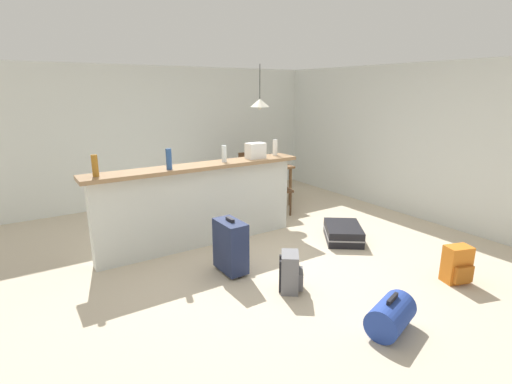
{
  "coord_description": "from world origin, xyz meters",
  "views": [
    {
      "loc": [
        -2.59,
        -4.03,
        2.09
      ],
      "look_at": [
        0.2,
        0.27,
        0.71
      ],
      "focal_mm": 26.94,
      "sensor_mm": 36.0,
      "label": 1
    }
  ],
  "objects_px": {
    "bottle_clear": "(224,154)",
    "suitcase_upright_navy": "(231,246)",
    "dining_chair_near_partition": "(276,184)",
    "pendant_lamp": "(260,103)",
    "bottle_amber": "(95,166)",
    "bottle_blue": "(169,159)",
    "bottle_white": "(275,147)",
    "dining_chair_far_side": "(246,172)",
    "backpack_grey": "(291,273)",
    "duffel_bag_blue": "(391,316)",
    "dining_table": "(258,171)",
    "backpack_orange": "(457,265)",
    "grocery_bag": "(255,151)",
    "suitcase_flat_black": "(343,233)"
  },
  "relations": [
    {
      "from": "dining_chair_far_side",
      "to": "backpack_grey",
      "type": "distance_m",
      "value": 3.68
    },
    {
      "from": "grocery_bag",
      "to": "dining_chair_near_partition",
      "type": "relative_size",
      "value": 0.28
    },
    {
      "from": "bottle_amber",
      "to": "backpack_grey",
      "type": "distance_m",
      "value": 2.48
    },
    {
      "from": "bottle_amber",
      "to": "bottle_white",
      "type": "relative_size",
      "value": 1.07
    },
    {
      "from": "pendant_lamp",
      "to": "dining_table",
      "type": "bearing_deg",
      "value": 109.57
    },
    {
      "from": "bottle_blue",
      "to": "backpack_grey",
      "type": "bearing_deg",
      "value": -66.12
    },
    {
      "from": "dining_table",
      "to": "duffel_bag_blue",
      "type": "xyz_separation_m",
      "value": [
        -1.13,
        -3.87,
        -0.5
      ]
    },
    {
      "from": "grocery_bag",
      "to": "suitcase_flat_black",
      "type": "bearing_deg",
      "value": -47.05
    },
    {
      "from": "bottle_white",
      "to": "backpack_grey",
      "type": "relative_size",
      "value": 0.56
    },
    {
      "from": "suitcase_flat_black",
      "to": "suitcase_upright_navy",
      "type": "relative_size",
      "value": 1.29
    },
    {
      "from": "grocery_bag",
      "to": "suitcase_upright_navy",
      "type": "bearing_deg",
      "value": -135.37
    },
    {
      "from": "dining_chair_near_partition",
      "to": "bottle_white",
      "type": "bearing_deg",
      "value": -128.12
    },
    {
      "from": "grocery_bag",
      "to": "backpack_grey",
      "type": "xyz_separation_m",
      "value": [
        -0.63,
        -1.65,
        -1.04
      ]
    },
    {
      "from": "bottle_blue",
      "to": "backpack_grey",
      "type": "relative_size",
      "value": 0.61
    },
    {
      "from": "bottle_clear",
      "to": "bottle_blue",
      "type": "bearing_deg",
      "value": -174.83
    },
    {
      "from": "dining_table",
      "to": "dining_chair_far_side",
      "type": "xyz_separation_m",
      "value": [
        0.06,
        0.53,
        -0.13
      ]
    },
    {
      "from": "bottle_amber",
      "to": "suitcase_upright_navy",
      "type": "relative_size",
      "value": 0.37
    },
    {
      "from": "grocery_bag",
      "to": "duffel_bag_blue",
      "type": "xyz_separation_m",
      "value": [
        -0.33,
        -2.71,
        -1.09
      ]
    },
    {
      "from": "backpack_grey",
      "to": "duffel_bag_blue",
      "type": "distance_m",
      "value": 1.1
    },
    {
      "from": "bottle_clear",
      "to": "suitcase_upright_navy",
      "type": "bearing_deg",
      "value": -115.28
    },
    {
      "from": "dining_table",
      "to": "backpack_grey",
      "type": "distance_m",
      "value": 3.19
    },
    {
      "from": "bottle_clear",
      "to": "backpack_orange",
      "type": "height_order",
      "value": "bottle_clear"
    },
    {
      "from": "bottle_white",
      "to": "suitcase_upright_navy",
      "type": "height_order",
      "value": "bottle_white"
    },
    {
      "from": "grocery_bag",
      "to": "dining_chair_near_partition",
      "type": "height_order",
      "value": "grocery_bag"
    },
    {
      "from": "bottle_blue",
      "to": "bottle_clear",
      "type": "bearing_deg",
      "value": 5.17
    },
    {
      "from": "backpack_grey",
      "to": "bottle_white",
      "type": "bearing_deg",
      "value": 59.41
    },
    {
      "from": "dining_table",
      "to": "pendant_lamp",
      "type": "distance_m",
      "value": 1.21
    },
    {
      "from": "bottle_white",
      "to": "suitcase_upright_navy",
      "type": "distance_m",
      "value": 1.92
    },
    {
      "from": "bottle_white",
      "to": "dining_chair_near_partition",
      "type": "bearing_deg",
      "value": 51.88
    },
    {
      "from": "bottle_clear",
      "to": "suitcase_flat_black",
      "type": "xyz_separation_m",
      "value": [
        1.39,
        -0.93,
        -1.13
      ]
    },
    {
      "from": "bottle_white",
      "to": "bottle_clear",
      "type": "bearing_deg",
      "value": -175.05
    },
    {
      "from": "bottle_amber",
      "to": "pendant_lamp",
      "type": "distance_m",
      "value": 3.25
    },
    {
      "from": "dining_chair_near_partition",
      "to": "suitcase_flat_black",
      "type": "relative_size",
      "value": 1.08
    },
    {
      "from": "dining_chair_near_partition",
      "to": "grocery_bag",
      "type": "bearing_deg",
      "value": -143.38
    },
    {
      "from": "grocery_bag",
      "to": "dining_chair_far_side",
      "type": "relative_size",
      "value": 0.28
    },
    {
      "from": "suitcase_upright_navy",
      "to": "dining_chair_far_side",
      "type": "bearing_deg",
      "value": 55.4
    },
    {
      "from": "pendant_lamp",
      "to": "suitcase_upright_navy",
      "type": "distance_m",
      "value": 3.12
    },
    {
      "from": "dining_chair_near_partition",
      "to": "pendant_lamp",
      "type": "xyz_separation_m",
      "value": [
        0.0,
        0.52,
        1.34
      ]
    },
    {
      "from": "grocery_bag",
      "to": "suitcase_upright_navy",
      "type": "xyz_separation_m",
      "value": [
        -0.95,
        -0.94,
        -0.91
      ]
    },
    {
      "from": "pendant_lamp",
      "to": "backpack_orange",
      "type": "xyz_separation_m",
      "value": [
        0.23,
        -3.64,
        -1.66
      ]
    },
    {
      "from": "dining_chair_near_partition",
      "to": "bottle_amber",
      "type": "bearing_deg",
      "value": -168.25
    },
    {
      "from": "bottle_blue",
      "to": "bottle_amber",
      "type": "bearing_deg",
      "value": 175.45
    },
    {
      "from": "bottle_clear",
      "to": "backpack_grey",
      "type": "distance_m",
      "value": 1.95
    },
    {
      "from": "dining_table",
      "to": "duffel_bag_blue",
      "type": "bearing_deg",
      "value": -106.24
    },
    {
      "from": "bottle_amber",
      "to": "bottle_blue",
      "type": "xyz_separation_m",
      "value": [
        0.85,
        -0.07,
        0.0
      ]
    },
    {
      "from": "dining_chair_far_side",
      "to": "pendant_lamp",
      "type": "relative_size",
      "value": 1.23
    },
    {
      "from": "bottle_amber",
      "to": "grocery_bag",
      "type": "relative_size",
      "value": 0.96
    },
    {
      "from": "suitcase_upright_navy",
      "to": "pendant_lamp",
      "type": "bearing_deg",
      "value": 49.43
    },
    {
      "from": "bottle_blue",
      "to": "grocery_bag",
      "type": "bearing_deg",
      "value": 3.56
    },
    {
      "from": "bottle_clear",
      "to": "bottle_white",
      "type": "relative_size",
      "value": 0.97
    }
  ]
}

